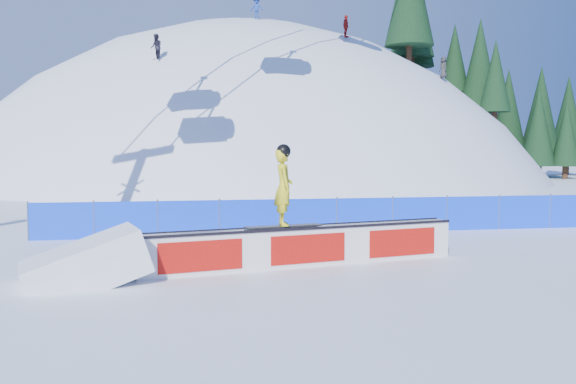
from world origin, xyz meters
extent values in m
plane|color=white|center=(0.00, 0.00, 0.00)|extent=(160.00, 160.00, 0.00)
sphere|color=white|center=(0.00, 42.00, -18.00)|extent=(64.00, 64.00, 64.00)
cylinder|color=#342014|center=(14.86, 37.40, 10.57)|extent=(0.50, 0.50, 1.40)
cone|color=black|center=(14.86, 37.40, 14.54)|extent=(2.97, 2.97, 6.75)
cylinder|color=#342014|center=(16.61, 44.56, 9.83)|extent=(0.50, 0.50, 1.40)
cone|color=black|center=(16.61, 44.56, 13.78)|extent=(2.95, 2.95, 6.70)
cylinder|color=#342014|center=(16.06, 38.23, 10.02)|extent=(0.50, 0.50, 1.40)
cone|color=black|center=(16.06, 38.23, 14.57)|extent=(3.47, 3.47, 7.89)
cylinder|color=#342014|center=(20.55, 37.33, 6.68)|extent=(0.50, 0.50, 1.40)
cone|color=black|center=(20.55, 37.33, 10.99)|extent=(3.27, 3.27, 7.43)
cylinder|color=#342014|center=(19.97, 41.78, 7.60)|extent=(0.50, 0.50, 1.40)
cone|color=black|center=(19.97, 41.78, 12.54)|extent=(3.81, 3.81, 8.67)
cylinder|color=#342014|center=(21.47, 37.65, 5.93)|extent=(0.50, 0.50, 1.40)
cone|color=black|center=(21.47, 37.65, 10.62)|extent=(3.60, 3.60, 8.19)
cylinder|color=#342014|center=(23.47, 42.61, 4.34)|extent=(0.50, 0.50, 1.40)
cone|color=black|center=(23.47, 42.61, 8.26)|extent=(2.92, 2.92, 6.63)
cylinder|color=#342014|center=(25.27, 43.26, 2.20)|extent=(0.50, 0.50, 1.40)
cone|color=black|center=(25.27, 43.26, 7.13)|extent=(3.82, 3.82, 8.68)
cylinder|color=#342014|center=(27.91, 40.96, 0.60)|extent=(0.50, 0.50, 1.40)
cone|color=black|center=(27.91, 40.96, 4.43)|extent=(2.84, 2.84, 6.45)
cylinder|color=#342014|center=(28.31, 43.82, 0.60)|extent=(0.50, 0.50, 1.40)
cone|color=black|center=(28.31, 43.82, 5.44)|extent=(3.73, 3.73, 8.48)
cylinder|color=#342014|center=(32.40, 43.94, 0.60)|extent=(0.50, 0.50, 1.40)
cone|color=black|center=(32.40, 43.94, 5.48)|extent=(3.77, 3.77, 8.56)
cylinder|color=#342014|center=(31.56, 45.51, 0.60)|extent=(0.50, 0.50, 1.40)
cone|color=black|center=(31.56, 45.51, 5.74)|extent=(4.00, 4.00, 9.09)
cube|color=#0A3BF5|center=(0.00, 4.50, 0.60)|extent=(22.00, 0.03, 1.20)
cylinder|color=#394868|center=(-11.00, 4.50, 0.65)|extent=(0.05, 0.05, 1.30)
cylinder|color=#394868|center=(-9.00, 4.50, 0.65)|extent=(0.05, 0.05, 1.30)
cylinder|color=#394868|center=(-7.00, 4.50, 0.65)|extent=(0.05, 0.05, 1.30)
cylinder|color=#394868|center=(-5.00, 4.50, 0.65)|extent=(0.05, 0.05, 1.30)
cylinder|color=#394868|center=(-3.00, 4.50, 0.65)|extent=(0.05, 0.05, 1.30)
cylinder|color=#394868|center=(-1.00, 4.50, 0.65)|extent=(0.05, 0.05, 1.30)
cylinder|color=#394868|center=(1.00, 4.50, 0.65)|extent=(0.05, 0.05, 1.30)
cylinder|color=#394868|center=(3.00, 4.50, 0.65)|extent=(0.05, 0.05, 1.30)
cylinder|color=#394868|center=(5.00, 4.50, 0.65)|extent=(0.05, 0.05, 1.30)
cylinder|color=#394868|center=(7.00, 4.50, 0.65)|extent=(0.05, 0.05, 1.30)
cube|color=silver|center=(-3.33, -1.22, 0.47)|extent=(8.22, 2.36, 0.94)
cube|color=#9598A2|center=(-3.33, -1.22, 0.96)|extent=(8.14, 2.36, 0.04)
cube|color=black|center=(-3.26, -1.49, 0.97)|extent=(8.11, 1.88, 0.06)
cube|color=black|center=(-3.39, -0.96, 0.97)|extent=(8.11, 1.88, 0.06)
cube|color=red|center=(-3.27, -1.49, 0.47)|extent=(7.70, 1.78, 0.70)
cube|color=red|center=(-3.39, -0.96, 0.47)|extent=(7.70, 1.78, 0.70)
cube|color=black|center=(-3.86, -1.35, 1.02)|extent=(1.96, 0.77, 0.04)
imported|color=gold|center=(-3.86, -1.35, 1.97)|extent=(0.45, 0.69, 1.87)
sphere|color=black|center=(-3.86, -1.35, 2.84)|extent=(0.35, 0.35, 0.35)
imported|color=black|center=(-7.44, 25.74, 9.36)|extent=(0.88, 0.98, 1.65)
imported|color=maroon|center=(6.38, 30.43, 11.97)|extent=(0.89, 1.02, 1.65)
imported|color=navy|center=(0.21, 34.69, 13.98)|extent=(1.23, 1.00, 1.65)
imported|color=#262626|center=(14.33, 30.74, 9.13)|extent=(0.68, 0.90, 1.65)
camera|label=1|loc=(-6.51, -16.64, 2.94)|focal=40.00mm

